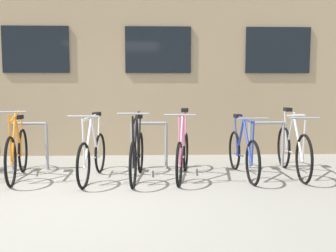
{
  "coord_description": "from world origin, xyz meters",
  "views": [
    {
      "loc": [
        1.13,
        -4.47,
        1.38
      ],
      "look_at": [
        1.34,
        1.6,
        0.76
      ],
      "focal_mm": 40.69,
      "sensor_mm": 36.0,
      "label": 1
    }
  ],
  "objects_px": {
    "bicycle_silver": "(293,149)",
    "bicycle_pink": "(183,153)",
    "bicycle_white": "(92,155)",
    "bicycle_black": "(137,154)",
    "bicycle_orange": "(17,153)",
    "bicycle_blue": "(243,153)"
  },
  "relations": [
    {
      "from": "bicycle_orange",
      "to": "bicycle_blue",
      "type": "height_order",
      "value": "bicycle_orange"
    },
    {
      "from": "bicycle_silver",
      "to": "bicycle_pink",
      "type": "bearing_deg",
      "value": -175.66
    },
    {
      "from": "bicycle_white",
      "to": "bicycle_black",
      "type": "distance_m",
      "value": 0.67
    },
    {
      "from": "bicycle_white",
      "to": "bicycle_black",
      "type": "bearing_deg",
      "value": -1.7
    },
    {
      "from": "bicycle_blue",
      "to": "bicycle_pink",
      "type": "distance_m",
      "value": 0.94
    },
    {
      "from": "bicycle_blue",
      "to": "bicycle_orange",
      "type": "bearing_deg",
      "value": -179.81
    },
    {
      "from": "bicycle_blue",
      "to": "bicycle_silver",
      "type": "bearing_deg",
      "value": 5.89
    },
    {
      "from": "bicycle_orange",
      "to": "bicycle_black",
      "type": "relative_size",
      "value": 1.01
    },
    {
      "from": "bicycle_orange",
      "to": "bicycle_pink",
      "type": "height_order",
      "value": "bicycle_orange"
    },
    {
      "from": "bicycle_orange",
      "to": "bicycle_pink",
      "type": "distance_m",
      "value": 2.53
    },
    {
      "from": "bicycle_white",
      "to": "bicycle_black",
      "type": "relative_size",
      "value": 1.0
    },
    {
      "from": "bicycle_orange",
      "to": "bicycle_black",
      "type": "bearing_deg",
      "value": -3.79
    },
    {
      "from": "bicycle_orange",
      "to": "bicycle_silver",
      "type": "distance_m",
      "value": 4.29
    },
    {
      "from": "bicycle_white",
      "to": "bicycle_orange",
      "type": "relative_size",
      "value": 0.99
    },
    {
      "from": "bicycle_silver",
      "to": "bicycle_black",
      "type": "distance_m",
      "value": 2.47
    },
    {
      "from": "bicycle_blue",
      "to": "bicycle_silver",
      "type": "distance_m",
      "value": 0.83
    },
    {
      "from": "bicycle_pink",
      "to": "bicycle_black",
      "type": "distance_m",
      "value": 0.7
    },
    {
      "from": "bicycle_silver",
      "to": "bicycle_black",
      "type": "relative_size",
      "value": 1.1
    },
    {
      "from": "bicycle_white",
      "to": "bicycle_silver",
      "type": "xyz_separation_m",
      "value": [
        3.13,
        0.2,
        0.03
      ]
    },
    {
      "from": "bicycle_blue",
      "to": "bicycle_black",
      "type": "relative_size",
      "value": 1.03
    },
    {
      "from": "bicycle_white",
      "to": "bicycle_orange",
      "type": "bearing_deg",
      "value": 175.0
    },
    {
      "from": "bicycle_black",
      "to": "bicycle_silver",
      "type": "bearing_deg",
      "value": 5.05
    }
  ]
}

